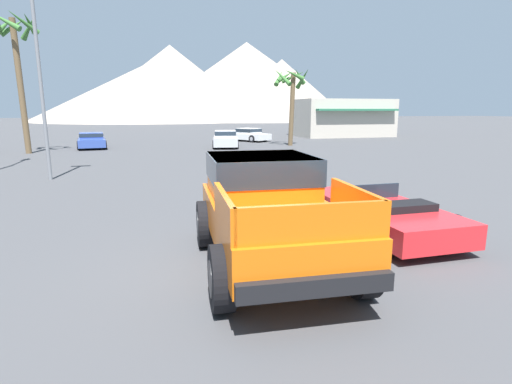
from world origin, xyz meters
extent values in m
plane|color=#424244|center=(0.00, 0.00, 0.00)|extent=(320.00, 320.00, 0.00)
cube|color=orange|center=(0.36, -0.39, 0.85)|extent=(2.33, 4.56, 0.63)
cube|color=orange|center=(0.42, 0.50, 1.54)|extent=(2.00, 2.07, 0.75)
cube|color=#1E2833|center=(0.42, 0.50, 1.68)|extent=(2.05, 2.11, 0.48)
cube|color=orange|center=(-0.70, -1.56, 1.41)|extent=(0.19, 1.78, 0.48)
cube|color=orange|center=(1.26, -1.69, 1.41)|extent=(0.19, 1.78, 0.48)
cube|color=orange|center=(0.23, -2.47, 1.41)|extent=(1.97, 0.21, 0.48)
cube|color=black|center=(0.51, 1.88, 0.66)|extent=(2.01, 0.29, 0.24)
cube|color=black|center=(0.22, -2.65, 0.66)|extent=(2.01, 0.29, 0.24)
cylinder|color=black|center=(-0.60, 1.05, 0.48)|extent=(0.37, 0.97, 0.95)
cylinder|color=#232326|center=(-0.60, 1.05, 0.48)|extent=(0.36, 0.54, 0.52)
cylinder|color=black|center=(1.50, 0.92, 0.48)|extent=(0.37, 0.97, 0.95)
cylinder|color=#232326|center=(1.50, 0.92, 0.48)|extent=(0.36, 0.54, 0.52)
cylinder|color=black|center=(-0.78, -1.69, 0.48)|extent=(0.37, 0.97, 0.95)
cylinder|color=#232326|center=(-0.78, -1.69, 0.48)|extent=(0.36, 0.54, 0.52)
cylinder|color=black|center=(1.33, -1.83, 0.48)|extent=(0.37, 0.97, 0.95)
cylinder|color=#232326|center=(1.33, -1.83, 0.48)|extent=(0.36, 0.54, 0.52)
cube|color=red|center=(3.46, 1.02, 0.43)|extent=(1.80, 4.27, 0.49)
cube|color=#1E2833|center=(3.46, 1.49, 0.85)|extent=(1.53, 0.06, 0.35)
cube|color=black|center=(3.46, 0.28, 0.76)|extent=(1.44, 0.60, 0.16)
cylinder|color=black|center=(2.59, 2.35, 0.33)|extent=(0.22, 0.67, 0.67)
cylinder|color=#9E9EA3|center=(2.59, 2.35, 0.33)|extent=(0.23, 0.37, 0.37)
cylinder|color=black|center=(4.32, 2.35, 0.33)|extent=(0.22, 0.67, 0.67)
cylinder|color=#9E9EA3|center=(4.32, 2.35, 0.33)|extent=(0.23, 0.37, 0.37)
cylinder|color=black|center=(2.59, -0.30, 0.33)|extent=(0.22, 0.67, 0.67)
cylinder|color=#9E9EA3|center=(2.59, -0.30, 0.33)|extent=(0.23, 0.37, 0.37)
cylinder|color=black|center=(4.32, -0.30, 0.33)|extent=(0.22, 0.67, 0.67)
cylinder|color=#9E9EA3|center=(4.32, -0.30, 0.33)|extent=(0.23, 0.37, 0.37)
cube|color=#B7BABF|center=(4.21, 23.17, 0.48)|extent=(2.51, 4.59, 0.62)
cube|color=#B7BABF|center=(4.19, 23.07, 1.02)|extent=(1.84, 2.07, 0.48)
cube|color=#1E2833|center=(4.19, 23.07, 1.08)|extent=(1.88, 2.12, 0.29)
cylinder|color=black|center=(3.64, 24.65, 0.31)|extent=(0.33, 0.64, 0.61)
cylinder|color=#9E9EA3|center=(3.64, 24.65, 0.31)|extent=(0.29, 0.38, 0.34)
cylinder|color=black|center=(5.28, 24.34, 0.31)|extent=(0.33, 0.64, 0.61)
cylinder|color=#9E9EA3|center=(5.28, 24.34, 0.31)|extent=(0.29, 0.38, 0.34)
cylinder|color=black|center=(3.14, 22.01, 0.31)|extent=(0.33, 0.64, 0.61)
cylinder|color=#9E9EA3|center=(3.14, 22.01, 0.31)|extent=(0.29, 0.38, 0.34)
cylinder|color=black|center=(4.78, 21.70, 0.31)|extent=(0.33, 0.64, 0.61)
cylinder|color=#9E9EA3|center=(4.78, 21.70, 0.31)|extent=(0.29, 0.38, 0.34)
cube|color=#334C9E|center=(-5.49, 25.07, 0.45)|extent=(2.30, 4.46, 0.54)
cube|color=#334C9E|center=(-5.51, 25.18, 0.93)|extent=(1.80, 1.97, 0.42)
cube|color=#1E2833|center=(-5.51, 25.18, 0.98)|extent=(1.84, 2.01, 0.25)
cylinder|color=black|center=(-4.47, 23.86, 0.32)|extent=(0.29, 0.66, 0.64)
cylinder|color=#9E9EA3|center=(-4.47, 23.86, 0.32)|extent=(0.27, 0.38, 0.35)
cylinder|color=black|center=(-6.21, 23.65, 0.32)|extent=(0.29, 0.66, 0.64)
cylinder|color=#9E9EA3|center=(-6.21, 23.65, 0.32)|extent=(0.27, 0.38, 0.35)
cylinder|color=black|center=(-4.78, 26.49, 0.32)|extent=(0.29, 0.66, 0.64)
cylinder|color=#9E9EA3|center=(-4.78, 26.49, 0.32)|extent=(0.27, 0.38, 0.35)
cylinder|color=black|center=(-6.52, 26.29, 0.32)|extent=(0.29, 0.66, 0.64)
cylinder|color=#9E9EA3|center=(-6.52, 26.29, 0.32)|extent=(0.27, 0.38, 0.35)
cube|color=white|center=(7.36, 28.59, 0.43)|extent=(3.79, 4.46, 0.52)
cube|color=white|center=(7.42, 28.51, 0.93)|extent=(2.28, 2.33, 0.47)
cube|color=#1E2833|center=(7.42, 28.51, 0.99)|extent=(2.33, 2.38, 0.28)
cylinder|color=black|center=(5.93, 29.19, 0.31)|extent=(0.53, 0.64, 0.63)
cylinder|color=#9E9EA3|center=(5.93, 29.19, 0.31)|extent=(0.38, 0.42, 0.34)
cylinder|color=black|center=(7.37, 30.14, 0.31)|extent=(0.53, 0.64, 0.63)
cylinder|color=#9E9EA3|center=(7.37, 30.14, 0.31)|extent=(0.38, 0.42, 0.34)
cylinder|color=black|center=(7.35, 27.04, 0.31)|extent=(0.53, 0.64, 0.63)
cylinder|color=#9E9EA3|center=(7.35, 27.04, 0.31)|extent=(0.38, 0.42, 0.34)
cylinder|color=black|center=(8.79, 27.99, 0.31)|extent=(0.53, 0.64, 0.63)
cylinder|color=#9E9EA3|center=(8.79, 27.99, 0.31)|extent=(0.38, 0.42, 0.34)
cylinder|color=slate|center=(-5.47, 10.79, 3.87)|extent=(0.14, 0.14, 7.74)
cylinder|color=brown|center=(-9.03, 22.01, 4.12)|extent=(0.36, 0.72, 8.25)
cone|color=#386B2D|center=(-8.16, 22.10, 8.03)|extent=(0.53, 1.75, 1.13)
cone|color=#386B2D|center=(-8.38, 22.85, 7.89)|extent=(1.40, 1.38, 1.52)
cone|color=#386B2D|center=(-9.32, 23.05, 7.94)|extent=(1.68, 0.86, 1.39)
cone|color=#386B2D|center=(-9.65, 22.64, 7.95)|extent=(1.09, 1.31, 1.30)
cone|color=#386B2D|center=(-9.33, 21.17, 7.97)|extent=(2.04, 0.91, 1.34)
cone|color=#386B2D|center=(-8.36, 21.46, 7.97)|extent=(1.63, 1.54, 1.32)
cylinder|color=brown|center=(9.49, 23.03, 2.79)|extent=(0.36, 0.81, 5.60)
cone|color=#386B2D|center=(10.52, 23.41, 5.22)|extent=(0.63, 1.87, 1.58)
cone|color=#386B2D|center=(9.94, 24.10, 5.38)|extent=(1.85, 1.21, 1.07)
cone|color=#386B2D|center=(9.25, 23.98, 5.38)|extent=(1.56, 0.82, 1.04)
cone|color=#386B2D|center=(8.69, 23.83, 5.26)|extent=(1.34, 1.68, 1.44)
cone|color=#386B2D|center=(8.58, 22.81, 5.25)|extent=(1.15, 1.83, 1.49)
cone|color=#386B2D|center=(9.42, 22.47, 5.41)|extent=(1.61, 0.50, 0.97)
cone|color=#386B2D|center=(9.91, 22.64, 5.31)|extent=(1.34, 1.06, 1.24)
cube|color=#BCB2A3|center=(18.94, 32.86, 1.95)|extent=(9.79, 6.00, 3.90)
cube|color=#286B4C|center=(18.94, 29.50, 2.81)|extent=(8.81, 0.70, 0.20)
cone|color=gray|center=(47.00, 134.02, 10.30)|extent=(48.60, 48.60, 20.60)
cone|color=gray|center=(1.03, 106.16, 7.65)|extent=(61.55, 61.55, 15.31)
cone|color=gray|center=(6.09, 108.47, 10.03)|extent=(52.01, 52.01, 20.05)
cone|color=gray|center=(33.16, 128.47, 9.93)|extent=(63.19, 63.19, 19.86)
cone|color=gray|center=(27.54, 108.42, 10.83)|extent=(62.81, 62.81, 21.65)
camera|label=1|loc=(-1.70, -6.82, 2.76)|focal=28.00mm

